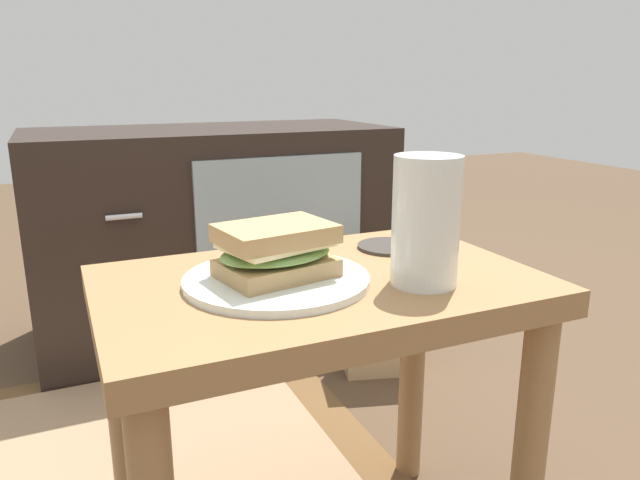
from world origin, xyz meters
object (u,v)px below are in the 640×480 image
(plate, at_px, (276,279))
(sandwich_front, at_px, (275,250))
(paper_bag, at_px, (382,307))
(beer_glass, at_px, (426,224))
(tv_cabinet, at_px, (215,232))
(coaster, at_px, (389,247))

(plate, distance_m, sandwich_front, 0.04)
(paper_bag, bearing_deg, plate, -131.31)
(sandwich_front, distance_m, beer_glass, 0.19)
(plate, relative_size, sandwich_front, 1.43)
(tv_cabinet, height_order, beer_glass, beer_glass)
(coaster, bearing_deg, tv_cabinet, 93.53)
(sandwich_front, distance_m, coaster, 0.23)
(sandwich_front, height_order, beer_glass, beer_glass)
(tv_cabinet, xyz_separation_m, plate, (-0.16, -0.95, 0.17))
(sandwich_front, height_order, coaster, sandwich_front)
(beer_glass, distance_m, coaster, 0.18)
(tv_cabinet, height_order, sandwich_front, tv_cabinet)
(beer_glass, xyz_separation_m, paper_bag, (0.30, 0.61, -0.37))
(plate, xyz_separation_m, beer_glass, (0.17, -0.08, 0.07))
(beer_glass, relative_size, coaster, 1.66)
(tv_cabinet, bearing_deg, paper_bag, -53.54)
(beer_glass, height_order, paper_bag, beer_glass)
(sandwich_front, bearing_deg, plate, -174.05)
(plate, xyz_separation_m, paper_bag, (0.47, 0.53, -0.30))
(sandwich_front, xyz_separation_m, beer_glass, (0.17, -0.08, 0.03))
(sandwich_front, bearing_deg, tv_cabinet, 80.47)
(plate, bearing_deg, beer_glass, -24.52)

